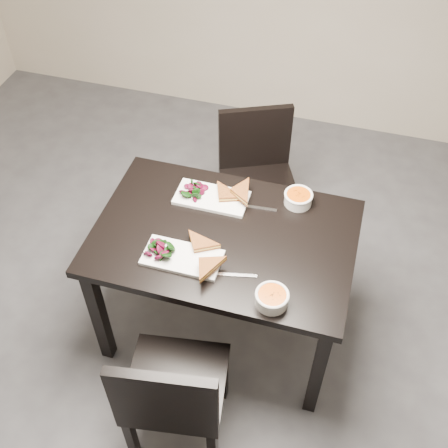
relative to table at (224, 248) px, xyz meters
The scene contains 15 objects.
ground 0.82m from the table, 86.95° to the right, with size 5.00×5.00×0.00m, color #47474C.
room_shell 1.28m from the table, 86.95° to the right, with size 5.02×5.02×2.81m.
table is the anchor object (origin of this frame).
chair_near 0.71m from the table, 92.17° to the right, with size 0.48×0.48×0.85m.
chair_far 0.77m from the table, 91.10° to the left, with size 0.55×0.55×0.85m.
plate_near 0.26m from the table, 125.64° to the right, with size 0.35×0.17×0.02m, color white.
sandwich_near 0.24m from the table, 112.17° to the right, with size 0.17×0.13×0.06m, color #AA5C23, non-canonical shape.
salad_near 0.33m from the table, 141.17° to the right, with size 0.11×0.10×0.05m, color black, non-canonical shape.
soup_bowl_near 0.45m from the table, 46.64° to the right, with size 0.14×0.14×0.06m.
cutlery_near 0.26m from the table, 61.53° to the right, with size 0.18×0.02×0.00m, color silver.
plate_far 0.26m from the table, 120.57° to the left, with size 0.35×0.18×0.02m, color white.
sandwich_far 0.25m from the table, 106.47° to the left, with size 0.18×0.13×0.06m, color #AA5C23, non-canonical shape.
salad_far 0.33m from the table, 137.15° to the left, with size 0.11×0.10×0.05m, color black, non-canonical shape.
soup_bowl_far 0.43m from the table, 45.86° to the left, with size 0.14×0.14×0.06m.
cutlery_far 0.26m from the table, 61.89° to the left, with size 0.18×0.02×0.00m, color silver.
Camera 1 is at (0.44, -1.13, 2.65)m, focal length 44.57 mm.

